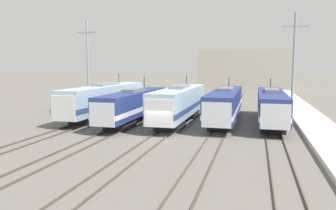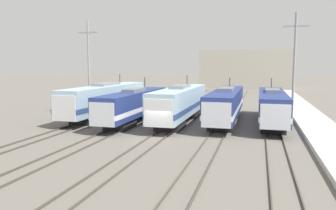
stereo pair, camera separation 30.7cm
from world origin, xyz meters
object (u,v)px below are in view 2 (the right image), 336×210
Objects in this scene: locomotive_center_left at (133,105)px; catenary_tower_right at (294,67)px; locomotive_far_left at (105,100)px; locomotive_center_right at (226,104)px; locomotive_far_right at (272,106)px; locomotive_center at (179,104)px; catenary_tower_left at (89,67)px.

locomotive_center_left is 18.52m from catenary_tower_right.
locomotive_far_left is at bearing 147.40° from locomotive_center_left.
locomotive_center_right is 5.16m from locomotive_far_right.
locomotive_far_right is at bearing 0.07° from locomotive_far_left.
catenary_tower_right reaches higher than locomotive_center.
locomotive_far_left reaches higher than locomotive_center.
catenary_tower_left is (-7.40, 3.40, 4.44)m from locomotive_center_left.
locomotive_far_right is 4.93m from catenary_tower_right.
catenary_tower_left is (-22.88, 0.08, 4.43)m from locomotive_far_right.
locomotive_center_left is 0.94× the size of locomotive_far_right.
locomotive_far_left is at bearing -2.66° from catenary_tower_left.
locomotive_center_right is (5.16, 1.97, -0.14)m from locomotive_center.
catenary_tower_left reaches higher than locomotive_center_right.
locomotive_far_right is at bearing 12.13° from locomotive_center_left.
locomotive_center is at bearing 14.91° from locomotive_center_left.
catenary_tower_left is at bearing 180.00° from catenary_tower_right.
catenary_tower_left is at bearing 177.34° from locomotive_far_left.
locomotive_center reaches higher than locomotive_center_right.
locomotive_center reaches higher than locomotive_center_left.
locomotive_center_left is at bearing -169.08° from catenary_tower_right.
catenary_tower_right reaches higher than locomotive_center_left.
locomotive_far_left is 1.11× the size of locomotive_far_right.
locomotive_center_left is at bearing -165.09° from locomotive_center.
locomotive_center_left is 9.28m from catenary_tower_left.
locomotive_center_right is (15.48, 0.05, -0.16)m from locomotive_far_left.
catenary_tower_right is (25.05, 0.00, 0.00)m from catenary_tower_left.
locomotive_center is at bearing -169.29° from locomotive_far_right.
locomotive_center is 10.51m from locomotive_far_right.
locomotive_center_left is 1.36× the size of catenary_tower_left.
locomotive_center is 0.92× the size of locomotive_center_right.
locomotive_center_right is at bearing 17.97° from locomotive_center_left.
locomotive_center is (10.32, -1.93, -0.02)m from locomotive_far_left.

